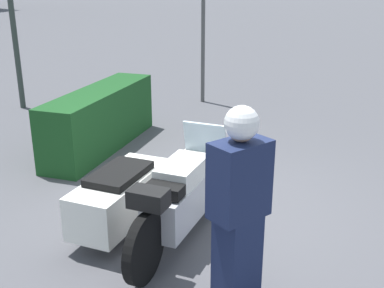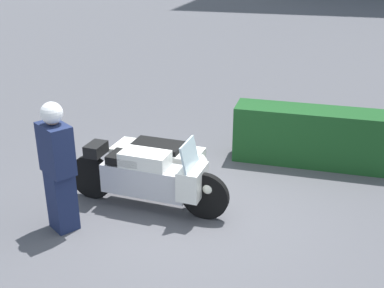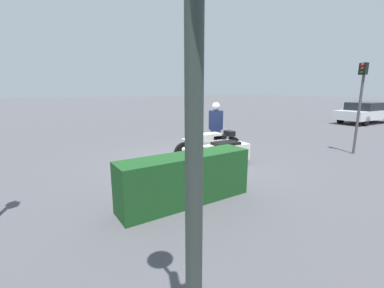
# 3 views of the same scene
# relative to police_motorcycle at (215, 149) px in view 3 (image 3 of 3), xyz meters

# --- Properties ---
(ground_plane) EXTENTS (160.00, 160.00, 0.00)m
(ground_plane) POSITION_rel_police_motorcycle_xyz_m (0.66, -0.45, -0.48)
(ground_plane) COLOR #4C4C51
(police_motorcycle) EXTENTS (2.59, 1.43, 1.18)m
(police_motorcycle) POSITION_rel_police_motorcycle_xyz_m (0.00, 0.00, 0.00)
(police_motorcycle) COLOR black
(police_motorcycle) RESTS_ON ground
(officer_rider) EXTENTS (0.60, 0.54, 1.88)m
(officer_rider) POSITION_rel_police_motorcycle_xyz_m (-0.99, -1.23, 0.51)
(officer_rider) COLOR #192347
(officer_rider) RESTS_ON ground
(hedge_bush_curbside) EXTENTS (2.88, 0.69, 1.03)m
(hedge_bush_curbside) POSITION_rel_police_motorcycle_xyz_m (2.32, 1.95, 0.03)
(hedge_bush_curbside) COLOR #19471E
(hedge_bush_curbside) RESTS_ON ground
(traffic_light_far) EXTENTS (0.22, 0.28, 3.24)m
(traffic_light_far) POSITION_rel_police_motorcycle_xyz_m (-5.08, 1.82, 1.66)
(traffic_light_far) COLOR #4C4C4C
(traffic_light_far) RESTS_ON ground
(parked_car_background) EXTENTS (4.85, 2.11, 1.46)m
(parked_car_background) POSITION_rel_police_motorcycle_xyz_m (-15.13, -2.14, 0.29)
(parked_car_background) COLOR silver
(parked_car_background) RESTS_ON ground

